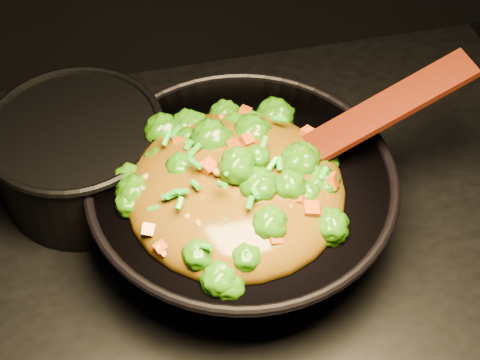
{
  "coord_description": "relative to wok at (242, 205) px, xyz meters",
  "views": [
    {
      "loc": [
        -0.05,
        -0.52,
        1.73
      ],
      "look_at": [
        0.09,
        0.1,
        1.0
      ],
      "focal_mm": 55.0,
      "sensor_mm": 36.0,
      "label": 1
    }
  ],
  "objects": [
    {
      "name": "spatula",
      "position": [
        0.15,
        0.01,
        0.11
      ],
      "size": [
        0.31,
        0.09,
        0.13
      ],
      "primitive_type": "cube",
      "rotation": [
        0.0,
        -0.38,
        0.13
      ],
      "color": "#311608",
      "rests_on": "wok"
    },
    {
      "name": "back_pot",
      "position": [
        -0.2,
        0.12,
        0.01
      ],
      "size": [
        0.29,
        0.29,
        0.13
      ],
      "primitive_type": "cylinder",
      "rotation": [
        0.0,
        0.0,
        0.33
      ],
      "color": "black",
      "rests_on": "stovetop"
    },
    {
      "name": "stir_fry",
      "position": [
        -0.01,
        -0.02,
        0.1
      ],
      "size": [
        0.33,
        0.33,
        0.1
      ],
      "primitive_type": null,
      "rotation": [
        0.0,
        0.0,
        -0.19
      ],
      "color": "#256607",
      "rests_on": "wok"
    },
    {
      "name": "wok",
      "position": [
        0.0,
        0.0,
        0.0
      ],
      "size": [
        0.44,
        0.44,
        0.11
      ],
      "primitive_type": null,
      "rotation": [
        0.0,
        0.0,
        0.14
      ],
      "color": "black",
      "rests_on": "stovetop"
    }
  ]
}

